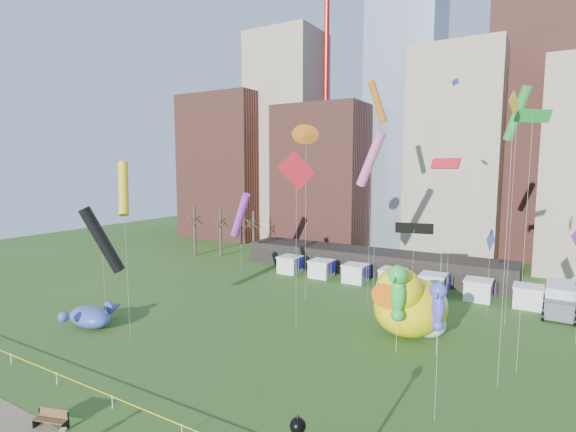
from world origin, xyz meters
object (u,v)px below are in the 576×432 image
Objects in this scene: small_duck at (428,323)px; seahorse_purple at (438,303)px; big_duck at (408,303)px; seahorse_green at (398,289)px; whale_inflatable at (92,316)px; park_bench at (52,418)px; box_truck at (560,299)px.

seahorse_purple reaches higher than small_duck.
small_duck is at bearing 34.14° from big_duck.
seahorse_green is 1.21× the size of seahorse_purple.
park_bench is at bearing -40.34° from whale_inflatable.
seahorse_green is (-1.53, -4.73, 4.15)m from small_duck.
seahorse_green is 3.34m from seahorse_purple.
seahorse_green reaches higher than park_bench.
seahorse_purple is 27.94m from park_bench.
park_bench is (12.41, -11.36, -0.45)m from whale_inflatable.
seahorse_purple reaches higher than park_bench.
small_duck is at bearing 39.75° from park_bench.
park_bench is (-14.28, -24.40, -2.50)m from big_duck.
seahorse_purple reaches higher than whale_inflatable.
park_bench is at bearing -126.53° from seahorse_purple.
small_duck is 5.00m from seahorse_purple.
small_duck is 0.66× the size of seahorse_purple.
big_duck is 2.30× the size of small_duck.
seahorse_purple is (3.14, -2.89, 1.37)m from big_duck.
seahorse_green is at bearing -76.44° from big_duck.
whale_inflatable is at bearing -158.75° from seahorse_purple.
big_duck is 2.56m from small_duck.
seahorse_purple is (2.98, 1.12, -1.01)m from seahorse_green.
big_duck reaches higher than box_truck.
big_duck is 28.38m from park_bench.
big_duck is 1.42× the size of whale_inflatable.
seahorse_green is 25.45m from park_bench.
seahorse_green reaches higher than big_duck.
seahorse_green is 22.01m from box_truck.
whale_inflatable is (-26.69, -13.04, -2.05)m from big_duck.
small_duck is (1.69, 0.71, -1.78)m from big_duck.
box_truck reaches higher than park_bench.
small_duck is 16.92m from box_truck.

